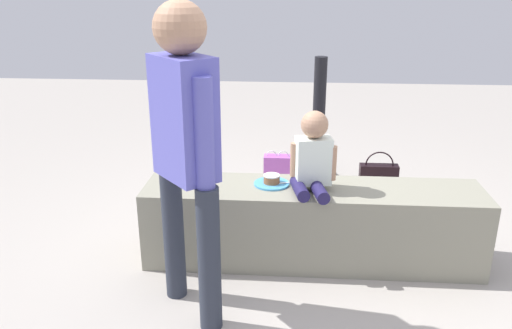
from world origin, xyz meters
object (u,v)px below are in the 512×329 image
gift_bag (277,172)px  handbag_black_leather (379,174)px  child_seated (313,156)px  water_bottle_near_gift (308,217)px  cake_plate (272,181)px  adult_standing (185,138)px  handbag_brown_canvas (353,213)px  cake_box_white (213,212)px

gift_bag → handbag_black_leather: bearing=11.0°
child_seated → handbag_black_leather: (0.63, 1.35, -0.61)m
child_seated → water_bottle_near_gift: 0.75m
cake_plate → handbag_black_leather: 1.61m
adult_standing → handbag_brown_canvas: bearing=47.2°
cake_box_white → adult_standing: bearing=-86.9°
gift_bag → cake_box_white: (-0.45, -0.62, -0.10)m
cake_plate → gift_bag: cake_plate is taller
cake_plate → cake_box_white: bearing=132.2°
cake_box_white → handbag_brown_canvas: (1.02, -0.08, 0.07)m
adult_standing → gift_bag: size_ratio=4.67×
gift_bag → cake_box_white: gift_bag is taller
handbag_black_leather → handbag_brown_canvas: (-0.31, -0.87, 0.03)m
cake_plate → cake_box_white: size_ratio=0.72×
water_bottle_near_gift → handbag_black_leather: (0.63, 0.91, -0.00)m
cake_plate → cake_box_white: 0.82m
adult_standing → cake_box_white: 1.45m
child_seated → cake_plate: child_seated is taller
adult_standing → cake_box_white: adult_standing is taller
cake_plate → handbag_black_leather: size_ratio=0.68×
handbag_brown_canvas → cake_plate: bearing=-143.3°
cake_plate → handbag_black_leather: (0.88, 1.29, -0.42)m
handbag_black_leather → gift_bag: bearing=-169.0°
cake_plate → handbag_brown_canvas: (0.56, 0.42, -0.39)m
handbag_brown_canvas → cake_box_white: bearing=175.4°
gift_bag → handbag_black_leather: (0.88, 0.17, -0.05)m
gift_bag → cake_box_white: size_ratio=1.11×
child_seated → gift_bag: (-0.25, 1.18, -0.56)m
water_bottle_near_gift → child_seated: bearing=-90.1°
child_seated → adult_standing: bearing=-139.2°
child_seated → cake_box_white: size_ratio=1.55×
gift_bag → cake_box_white: bearing=-126.4°
adult_standing → handbag_black_leather: (1.27, 1.90, -0.87)m
handbag_black_leather → water_bottle_near_gift: bearing=-124.7°
cake_box_white → cake_plate: bearing=-47.8°
child_seated → water_bottle_near_gift: size_ratio=2.17×
water_bottle_near_gift → cake_plate: bearing=-123.1°
handbag_black_leather → cake_box_white: bearing=-149.4°
cake_plate → handbag_brown_canvas: 0.80m
cake_box_white → handbag_brown_canvas: handbag_brown_canvas is taller
child_seated → cake_box_white: (-0.70, 0.57, -0.65)m
water_bottle_near_gift → cake_box_white: water_bottle_near_gift is taller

